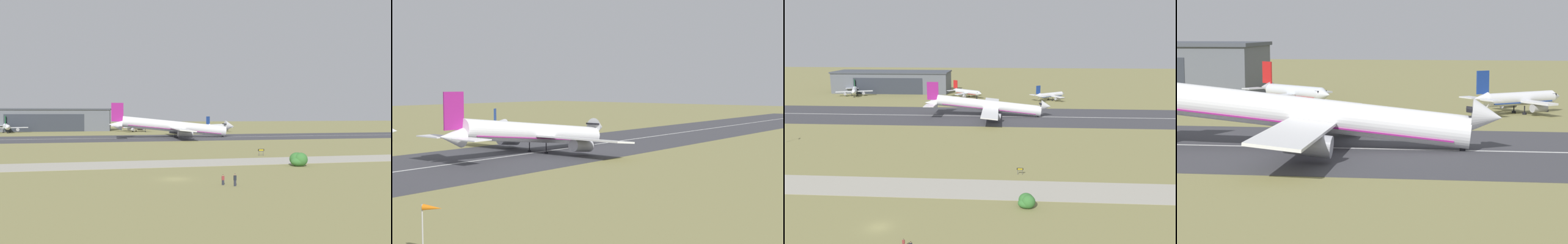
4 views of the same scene
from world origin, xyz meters
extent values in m
cube|color=#3D3D42|center=(0.00, 105.03, 0.03)|extent=(477.31, 42.46, 0.06)
cube|color=silver|center=(0.00, 105.03, 0.07)|extent=(429.58, 0.70, 0.01)
cylinder|color=white|center=(15.19, 104.53, 4.99)|extent=(46.44, 5.37, 9.35)
cone|color=white|center=(40.38, 104.89, 4.99)|extent=(4.76, 4.77, 5.11)
cube|color=black|center=(38.05, 104.86, 5.93)|extent=(1.20, 4.01, 0.55)
cube|color=#991E7A|center=(15.19, 104.53, 3.70)|extent=(41.39, 5.06, 4.40)
cube|color=white|center=(16.32, 90.40, 4.17)|extent=(7.07, 23.67, 1.08)
cylinder|color=#A8A8B2|center=(17.64, 92.31, 2.46)|extent=(6.42, 3.01, 3.52)
cube|color=white|center=(15.92, 118.68, 4.17)|extent=(7.07, 23.67, 1.08)
cylinder|color=#A8A8B2|center=(17.29, 116.81, 2.46)|extent=(6.42, 3.01, 3.52)
cylinder|color=black|center=(37.06, 104.84, 1.32)|extent=(0.24, 0.24, 2.64)
cylinder|color=black|center=(37.06, 104.84, 0.22)|extent=(0.84, 0.84, 0.44)
cylinder|color=black|center=(15.66, 101.71, 1.32)|extent=(0.24, 0.24, 2.64)
cylinder|color=black|center=(15.66, 101.71, 0.22)|extent=(0.84, 0.84, 0.44)
cylinder|color=black|center=(15.58, 107.36, 1.32)|extent=(0.24, 0.24, 2.64)
cylinder|color=black|center=(15.58, 107.36, 0.22)|extent=(0.84, 0.84, 0.44)
cylinder|color=white|center=(47.93, 153.70, 3.09)|extent=(14.97, 12.36, 2.68)
cone|color=white|center=(55.56, 159.55, 3.09)|extent=(3.54, 3.59, 2.68)
cone|color=white|center=(39.98, 147.60, 3.57)|extent=(4.01, 3.87, 2.41)
cube|color=black|center=(54.51, 158.75, 3.63)|extent=(2.26, 2.47, 0.44)
cube|color=navy|center=(47.93, 153.70, 2.36)|extent=(13.56, 11.23, 0.20)
cube|color=white|center=(51.40, 149.73, 2.62)|extent=(6.91, 7.86, 0.40)
cylinder|color=#A8A8B2|center=(51.44, 150.56, 1.54)|extent=(3.77, 3.43, 1.66)
cube|color=white|center=(45.00, 158.08, 2.62)|extent=(6.91, 7.86, 0.40)
cylinder|color=#A8A8B2|center=(45.80, 157.91, 1.54)|extent=(3.77, 3.43, 1.66)
cube|color=navy|center=(40.37, 147.90, 6.71)|extent=(2.48, 1.99, 4.55)
cube|color=white|center=(42.11, 144.97, 3.49)|extent=(4.51, 4.80, 0.24)
cube|color=white|center=(37.99, 150.34, 3.49)|extent=(4.51, 4.80, 0.24)
cylinder|color=black|center=(53.65, 158.09, 0.88)|extent=(0.24, 0.24, 1.75)
cylinder|color=black|center=(53.65, 158.09, 0.22)|extent=(0.84, 0.84, 0.44)
cylinder|color=black|center=(48.78, 152.33, 0.88)|extent=(0.24, 0.24, 1.75)
cylinder|color=black|center=(48.78, 152.33, 0.22)|extent=(0.84, 0.84, 0.44)
cylinder|color=black|center=(46.82, 154.87, 0.88)|extent=(0.24, 0.24, 1.75)
cylinder|color=black|center=(46.82, 154.87, 0.22)|extent=(0.84, 0.84, 0.44)
cylinder|color=silver|center=(-0.32, 161.77, 3.24)|extent=(15.48, 12.60, 2.91)
cone|color=silver|center=(7.59, 155.85, 3.24)|extent=(3.83, 3.89, 2.91)
cone|color=silver|center=(-8.59, 167.96, 3.76)|extent=(4.36, 4.18, 2.62)
cube|color=black|center=(6.44, 156.72, 3.82)|extent=(2.36, 2.64, 0.44)
cube|color=red|center=(-0.32, 161.77, 2.44)|extent=(14.02, 11.46, 0.20)
cube|color=silver|center=(-3.38, 157.12, 2.73)|extent=(7.15, 8.24, 0.40)
cylinder|color=#A8A8B2|center=(-2.54, 157.31, 1.58)|extent=(4.10, 3.71, 1.80)
cube|color=silver|center=(3.28, 166.02, 2.73)|extent=(7.15, 8.24, 0.40)
cylinder|color=#A8A8B2|center=(3.33, 165.16, 1.58)|extent=(4.10, 3.71, 1.80)
cube|color=red|center=(-8.17, 167.64, 7.16)|extent=(2.70, 2.12, 4.94)
cube|color=silver|center=(-10.69, 164.94, 3.68)|extent=(4.88, 5.22, 0.24)
cube|color=silver|center=(-6.29, 170.83, 3.68)|extent=(4.88, 5.22, 0.24)
cylinder|color=black|center=(5.58, 157.36, 0.89)|extent=(0.24, 0.24, 1.79)
cylinder|color=black|center=(5.58, 157.36, 0.22)|extent=(0.84, 0.84, 0.44)
cylinder|color=black|center=(-1.49, 160.47, 0.89)|extent=(0.24, 0.24, 1.79)
cylinder|color=black|center=(-1.49, 160.47, 0.22)|extent=(0.84, 0.84, 0.44)
cylinder|color=black|center=(0.60, 163.26, 0.89)|extent=(0.24, 0.24, 1.79)
cylinder|color=black|center=(0.60, 163.26, 0.22)|extent=(0.84, 0.84, 0.44)
camera|label=1|loc=(-9.10, -62.46, 11.05)|focal=35.00mm
camera|label=2|loc=(-80.83, 11.47, 16.64)|focal=50.00mm
camera|label=3|loc=(22.87, -62.33, 33.41)|focal=35.00mm
camera|label=4|loc=(38.14, -1.67, 17.25)|focal=70.00mm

